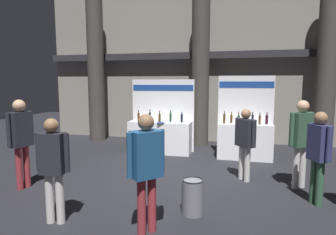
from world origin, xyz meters
name	(u,v)px	position (x,y,z in m)	size (l,w,h in m)	color
ground_plane	(178,180)	(0.00, 0.00, 0.00)	(24.00, 24.00, 0.00)	black
hall_colonnade	(203,65)	(0.00, 4.27, 2.73)	(11.78, 1.25, 5.57)	gray
exhibitor_booth_0	(160,134)	(-1.02, 2.32, 0.57)	(1.97, 0.74, 2.22)	white
exhibitor_booth_1	(245,137)	(1.46, 2.23, 0.60)	(1.56, 0.66, 2.32)	white
trash_bin	(193,196)	(0.57, -1.55, 0.29)	(0.36, 0.36, 0.58)	slate
visitor_0	(53,162)	(-1.42, -2.34, 0.95)	(0.52, 0.28, 1.62)	silver
visitor_1	(21,135)	(-2.93, -1.23, 1.09)	(0.30, 0.58, 1.80)	maroon
visitor_2	(146,162)	(0.03, -2.30, 1.04)	(0.47, 0.48, 1.71)	maroon
visitor_4	(245,138)	(1.42, 0.32, 0.94)	(0.44, 0.49, 1.57)	silver
visitor_5	(319,150)	(2.63, -0.67, 0.97)	(0.36, 0.48, 1.65)	#33563D
visitor_6	(301,136)	(2.49, 0.11, 1.08)	(0.49, 0.44, 1.79)	silver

